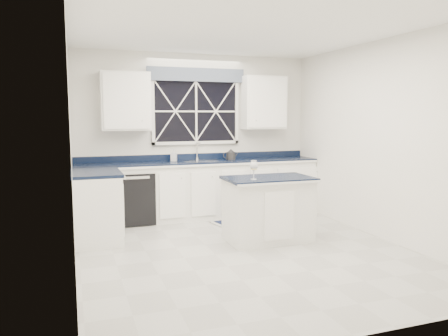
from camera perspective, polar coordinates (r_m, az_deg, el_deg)
name	(u,v)px	position (r m, az deg, el deg)	size (l,w,h in m)	color
ground	(245,251)	(5.54, 2.78, -10.81)	(4.50, 4.50, 0.00)	#ADADA8
back_wall	(196,135)	(7.42, -3.73, 4.30)	(4.00, 0.10, 2.70)	white
base_cabinets	(184,193)	(6.99, -5.26, -3.31)	(3.99, 1.60, 0.90)	white
countertop	(201,162)	(7.16, -3.06, 0.76)	(3.98, 0.64, 0.04)	black
dishwasher	(134,197)	(7.01, -11.71, -3.72)	(0.60, 0.58, 0.82)	black
window	(196,107)	(7.37, -3.66, 8.02)	(1.65, 0.09, 1.26)	black
upper_cabinets	(198,102)	(7.25, -3.40, 8.59)	(3.10, 0.34, 0.90)	white
faucet	(197,150)	(7.33, -3.49, 2.30)	(0.05, 0.20, 0.30)	silver
island	(268,209)	(5.92, 5.79, -5.32)	(1.16, 0.70, 0.87)	white
rug	(250,222)	(6.97, 3.44, -7.01)	(1.25, 0.91, 0.02)	#AAAAA5
kettle	(231,155)	(7.37, 0.89, 1.75)	(0.25, 0.19, 0.18)	#2B2A2D
wine_glass	(254,166)	(5.59, 3.91, 0.22)	(0.10, 0.10, 0.25)	silver
soap_bottle	(174,155)	(7.16, -6.58, 1.70)	(0.09, 0.09, 0.20)	silver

